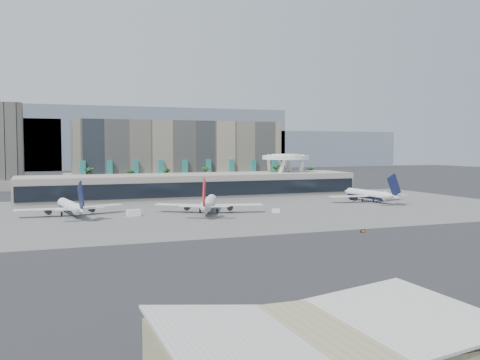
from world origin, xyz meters
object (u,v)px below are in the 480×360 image
object	(u,v)px
taxiway_sign	(363,231)
airliner_right	(369,194)
airliner_left	(71,206)
service_vehicle_a	(134,213)
service_vehicle_b	(276,211)
airliner_centre	(208,203)

from	to	relation	value
taxiway_sign	airliner_right	bearing A→B (deg)	34.69
airliner_left	service_vehicle_a	xyz separation A→B (m)	(21.98, -9.28, -2.38)
taxiway_sign	airliner_left	bearing A→B (deg)	118.43
service_vehicle_a	taxiway_sign	distance (m)	86.17
service_vehicle_a	service_vehicle_b	distance (m)	54.98
airliner_centre	service_vehicle_a	xyz separation A→B (m)	(-29.10, 1.07, -2.61)
airliner_centre	service_vehicle_b	size ratio (longest dim) A/B	13.34
airliner_right	service_vehicle_b	world-z (taller)	airliner_right
airliner_centre	service_vehicle_b	distance (m)	26.68
service_vehicle_a	airliner_left	bearing A→B (deg)	151.36
service_vehicle_a	taxiway_sign	world-z (taller)	service_vehicle_a
airliner_left	taxiway_sign	world-z (taller)	airliner_left
service_vehicle_a	airliner_right	bearing A→B (deg)	0.41
airliner_centre	taxiway_sign	size ratio (longest dim) A/B	21.28
airliner_centre	airliner_right	xyz separation A→B (m)	(83.32, 13.21, -0.22)
taxiway_sign	airliner_centre	bearing A→B (deg)	95.89
taxiway_sign	service_vehicle_b	bearing A→B (deg)	75.35
airliner_left	taxiway_sign	xyz separation A→B (m)	(80.84, -72.20, -3.17)
airliner_centre	airliner_right	world-z (taller)	airliner_centre
service_vehicle_a	taxiway_sign	xyz separation A→B (m)	(58.86, -62.93, -0.79)
airliner_left	service_vehicle_a	bearing A→B (deg)	-31.12
airliner_right	service_vehicle_a	xyz separation A→B (m)	(-112.42, -12.14, -2.38)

